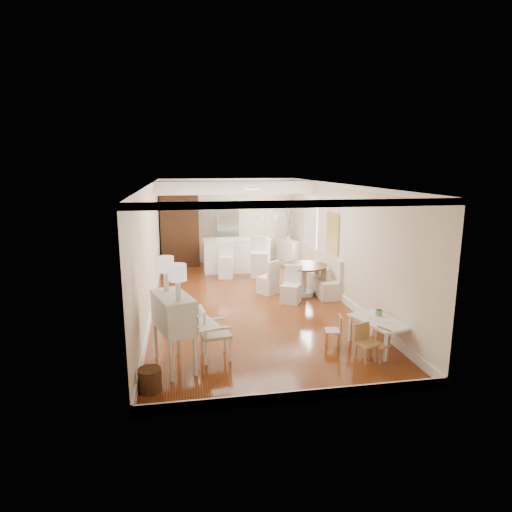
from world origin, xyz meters
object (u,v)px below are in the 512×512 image
object	(u,v)px
secretary_bureau	(174,331)
bar_stool_left	(226,261)
slip_chair_far	(268,277)
bar_stool_right	(259,257)
kids_chair_a	(379,345)
wicker_basket	(150,380)
sideboard	(289,253)
gustavian_armchair	(215,333)
kids_table	(379,334)
kids_chair_c	(367,343)
fridge	(239,237)
pantry_cabinet	(180,231)
breakfast_counter	(237,255)
slip_chair_near	(291,285)
dining_table	(304,280)
kids_chair_b	(333,330)

from	to	relation	value
secretary_bureau	bar_stool_left	distance (m)	5.66
slip_chair_far	bar_stool_right	size ratio (longest dim) A/B	0.74
kids_chair_a	wicker_basket	bearing A→B (deg)	-111.13
sideboard	wicker_basket	bearing A→B (deg)	-141.48
gustavian_armchair	bar_stool_right	world-z (taller)	bar_stool_right
secretary_bureau	bar_stool_left	size ratio (longest dim) A/B	1.21
kids_table	slip_chair_far	xyz separation A→B (m)	(-1.30, 3.63, 0.17)
kids_chair_c	bar_stool_right	distance (m)	5.82
kids_table	fridge	xyz separation A→B (m)	(-1.60, 7.11, 0.64)
wicker_basket	slip_chair_far	size ratio (longest dim) A/B	0.39
kids_table	secretary_bureau	bearing A→B (deg)	-177.77
slip_chair_far	kids_chair_c	bearing A→B (deg)	63.99
kids_chair_a	kids_chair_c	distance (m)	0.22
kids_chair_c	pantry_cabinet	size ratio (longest dim) A/B	0.28
wicker_basket	kids_chair_a	world-z (taller)	kids_chair_a
pantry_cabinet	wicker_basket	bearing A→B (deg)	-93.23
wicker_basket	kids_chair_a	size ratio (longest dim) A/B	0.61
breakfast_counter	slip_chair_near	bearing A→B (deg)	-74.82
slip_chair_far	bar_stool_left	bearing A→B (deg)	-100.09
slip_chair_near	fridge	world-z (taller)	fridge
kids_chair_a	slip_chair_near	distance (m)	3.34
kids_chair_a	breakfast_counter	xyz separation A→B (m)	(-1.58, 6.54, 0.24)
kids_chair_a	dining_table	size ratio (longest dim) A/B	0.49
kids_chair_b	dining_table	distance (m)	3.12
kids_chair_a	pantry_cabinet	distance (m)	8.34
secretary_bureau	kids_table	world-z (taller)	secretary_bureau
gustavian_armchair	slip_chair_far	xyz separation A→B (m)	(1.62, 3.55, -0.02)
kids_table	gustavian_armchair	bearing A→B (deg)	178.41
kids_chair_a	bar_stool_left	bearing A→B (deg)	172.08
pantry_cabinet	gustavian_armchair	bearing A→B (deg)	-85.32
gustavian_armchair	bar_stool_left	distance (m)	5.31
slip_chair_near	fridge	bearing A→B (deg)	129.47
kids_table	kids_chair_a	distance (m)	0.52
secretary_bureau	breakfast_counter	distance (m)	6.46
kids_chair_a	kids_chair_b	bearing A→B (deg)	-169.20
wicker_basket	slip_chair_far	xyz separation A→B (m)	(2.65, 4.47, 0.26)
pantry_cabinet	kids_chair_a	bearing A→B (deg)	-66.74
kids_chair_b	bar_stool_left	distance (m)	5.31
bar_stool_right	fridge	size ratio (longest dim) A/B	0.65
secretary_bureau	slip_chair_far	distance (m)	4.42
kids_chair_c	bar_stool_right	world-z (taller)	bar_stool_right
slip_chair_near	bar_stool_right	xyz separation A→B (m)	(-0.33, 2.51, 0.14)
gustavian_armchair	kids_chair_b	size ratio (longest dim) A/B	1.56
kids_table	pantry_cabinet	bearing A→B (deg)	116.10
gustavian_armchair	dining_table	world-z (taller)	gustavian_armchair
kids_chair_b	fridge	bearing A→B (deg)	-159.60
kids_table	dining_table	bearing A→B (deg)	97.39
kids_chair_b	slip_chair_near	xyz separation A→B (m)	(-0.14, 2.55, 0.15)
bar_stool_left	bar_stool_right	world-z (taller)	bar_stool_right
bar_stool_left	pantry_cabinet	xyz separation A→B (m)	(-1.29, 1.80, 0.64)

